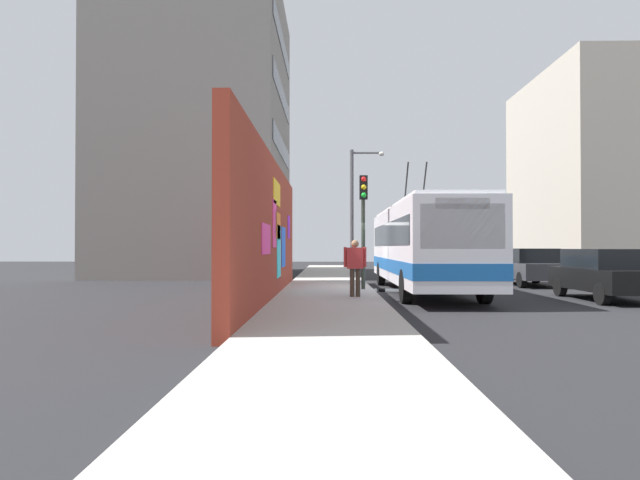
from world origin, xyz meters
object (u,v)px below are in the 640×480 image
(street_lamp, at_px, (356,204))
(parked_car_red, at_px, (487,262))
(parked_car_dark_gray, at_px, (529,266))
(pedestrian_at_curb, at_px, (355,263))
(city_bus, at_px, (423,244))
(parked_car_black, at_px, (607,273))
(traffic_light, at_px, (363,212))

(street_lamp, bearing_deg, parked_car_red, -67.01)
(parked_car_dark_gray, height_order, parked_car_red, same)
(pedestrian_at_curb, xyz_separation_m, street_lamp, (10.02, -0.52, 2.60))
(city_bus, xyz_separation_m, parked_car_black, (-2.64, -5.20, -0.90))
(traffic_light, bearing_deg, pedestrian_at_curb, 171.27)
(city_bus, relative_size, parked_car_black, 2.77)
(parked_car_red, relative_size, traffic_light, 1.22)
(parked_car_dark_gray, distance_m, traffic_light, 8.68)
(city_bus, xyz_separation_m, parked_car_dark_gray, (3.77, -5.20, -0.90))
(parked_car_dark_gray, bearing_deg, parked_car_black, 180.00)
(parked_car_red, xyz_separation_m, traffic_light, (-10.28, 7.35, 2.04))
(city_bus, relative_size, parked_car_red, 2.35)
(pedestrian_at_curb, bearing_deg, city_bus, -38.95)
(parked_car_black, bearing_deg, street_lamp, 37.49)
(city_bus, relative_size, pedestrian_at_curb, 6.77)
(parked_car_dark_gray, relative_size, parked_car_red, 0.89)
(parked_car_black, height_order, parked_car_red, same)
(street_lamp, bearing_deg, city_bus, -163.21)
(city_bus, distance_m, pedestrian_at_curb, 4.15)
(traffic_light, distance_m, street_lamp, 7.25)
(parked_car_black, height_order, traffic_light, traffic_light)
(parked_car_black, height_order, parked_car_dark_gray, same)
(parked_car_dark_gray, bearing_deg, traffic_light, 119.45)
(parked_car_black, height_order, street_lamp, street_lamp)
(city_bus, relative_size, traffic_light, 2.86)
(parked_car_black, distance_m, pedestrian_at_curb, 7.81)
(parked_car_red, xyz_separation_m, pedestrian_at_curb, (-13.09, 7.78, 0.32))
(city_bus, relative_size, parked_car_dark_gray, 2.65)
(parked_car_dark_gray, bearing_deg, street_lamp, 67.22)
(parked_car_black, distance_m, street_lamp, 12.28)
(parked_car_red, height_order, street_lamp, street_lamp)
(parked_car_black, relative_size, parked_car_red, 0.85)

